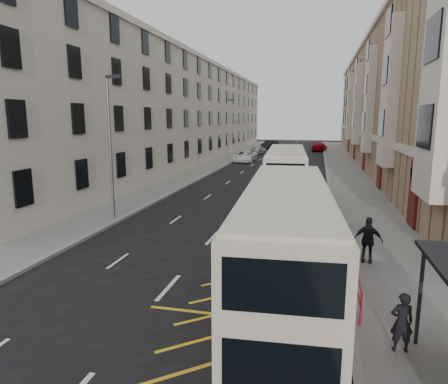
% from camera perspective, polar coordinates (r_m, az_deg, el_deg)
% --- Properties ---
extents(ground, '(200.00, 200.00, 0.00)m').
position_cam_1_polar(ground, '(11.32, -15.72, -21.07)').
color(ground, black).
rests_on(ground, ground).
extents(pavement_right, '(4.00, 120.00, 0.15)m').
position_cam_1_polar(pavement_right, '(38.91, 17.59, 1.53)').
color(pavement_right, slate).
rests_on(pavement_right, ground).
extents(pavement_left, '(3.00, 120.00, 0.15)m').
position_cam_1_polar(pavement_left, '(40.72, -4.71, 2.38)').
color(pavement_left, slate).
rests_on(pavement_left, ground).
extents(kerb_right, '(0.25, 120.00, 0.15)m').
position_cam_1_polar(kerb_right, '(38.80, 14.65, 1.66)').
color(kerb_right, gray).
rests_on(kerb_right, ground).
extents(kerb_left, '(0.25, 120.00, 0.15)m').
position_cam_1_polar(kerb_left, '(40.28, -2.67, 2.31)').
color(kerb_left, gray).
rests_on(kerb_left, ground).
extents(road_markings, '(10.00, 110.00, 0.01)m').
position_cam_1_polar(road_markings, '(53.89, 7.89, 4.25)').
color(road_markings, silver).
rests_on(road_markings, ground).
extents(terrace_right, '(10.75, 79.00, 15.25)m').
position_cam_1_polar(terrace_right, '(54.67, 24.19, 11.42)').
color(terrace_right, tan).
rests_on(terrace_right, ground).
extents(terrace_left, '(9.18, 79.00, 13.25)m').
position_cam_1_polar(terrace_left, '(56.88, -5.75, 11.19)').
color(terrace_left, beige).
rests_on(terrace_left, ground).
extents(guard_railing, '(0.06, 6.56, 1.01)m').
position_cam_1_polar(guard_railing, '(15.03, 17.81, -9.42)').
color(guard_railing, '#AB1B23').
rests_on(guard_railing, pavement_right).
extents(street_lamp_near, '(0.93, 0.18, 8.00)m').
position_cam_1_polar(street_lamp_near, '(23.28, -15.86, 7.16)').
color(street_lamp_near, slate).
rests_on(street_lamp_near, pavement_left).
extents(street_lamp_far, '(0.93, 0.18, 8.00)m').
position_cam_1_polar(street_lamp_far, '(51.60, 0.58, 9.22)').
color(street_lamp_far, slate).
rests_on(street_lamp_far, pavement_left).
extents(double_decker_front, '(2.92, 10.17, 4.01)m').
position_cam_1_polar(double_decker_front, '(11.63, 8.78, -8.75)').
color(double_decker_front, beige).
rests_on(double_decker_front, ground).
extents(double_decker_rear, '(2.91, 10.02, 3.94)m').
position_cam_1_polar(double_decker_rear, '(25.19, 8.80, 1.66)').
color(double_decker_rear, beige).
rests_on(double_decker_rear, ground).
extents(pedestrian_near, '(0.61, 0.45, 1.54)m').
position_cam_1_polar(pedestrian_near, '(11.20, 24.06, -16.62)').
color(pedestrian_near, black).
rests_on(pedestrian_near, pavement_right).
extents(pedestrian_far, '(1.16, 0.66, 1.87)m').
position_cam_1_polar(pedestrian_far, '(16.90, 19.92, -6.50)').
color(pedestrian_far, black).
rests_on(pedestrian_far, pavement_right).
extents(white_van, '(2.51, 5.37, 1.49)m').
position_cam_1_polar(white_van, '(53.88, 3.00, 5.12)').
color(white_van, white).
rests_on(white_van, ground).
extents(car_silver, '(2.58, 4.22, 1.34)m').
position_cam_1_polar(car_silver, '(65.33, 4.80, 5.99)').
color(car_silver, '#ABAEB3').
rests_on(car_silver, ground).
extents(car_dark, '(3.22, 5.10, 1.59)m').
position_cam_1_polar(car_dark, '(77.57, 6.57, 6.77)').
color(car_dark, black).
rests_on(car_dark, ground).
extents(car_red, '(2.88, 5.54, 1.54)m').
position_cam_1_polar(car_red, '(73.14, 13.45, 6.31)').
color(car_red, '#B00108').
rests_on(car_red, ground).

